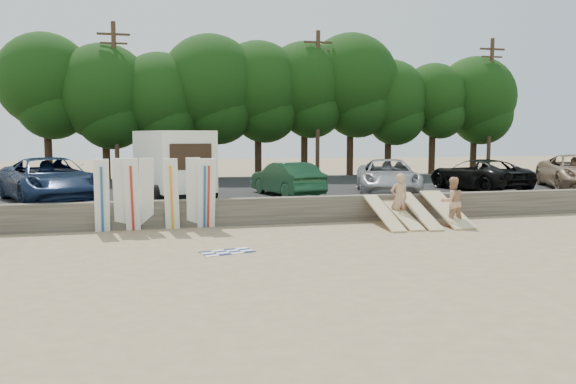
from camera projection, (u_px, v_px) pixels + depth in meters
The scene contains 28 objects.
ground at pixel (393, 233), 19.27m from camera, with size 120.00×120.00×0.00m, color tan.
seawall at pixel (362, 208), 22.12m from camera, with size 44.00×0.50×1.00m, color #6B6356.
parking_lot at pixel (310, 192), 29.40m from camera, with size 44.00×14.50×0.70m, color #282828.
treeline at pixel (271, 89), 35.40m from camera, with size 33.32×6.38×9.25m.
utility_poles at pixel (318, 101), 34.66m from camera, with size 25.80×0.26×9.00m.
box_trailer at pixel (173, 161), 23.43m from camera, with size 3.44×4.88×2.83m.
car_0 at pixel (50, 180), 22.30m from camera, with size 2.93×6.36×1.77m, color #12203F.
car_1 at pixel (287, 179), 24.57m from camera, with size 1.56×4.46×1.47m, color #173F24.
car_2 at pixel (388, 177), 25.23m from camera, with size 2.60×5.64×1.57m, color #9D9EA2.
car_3 at pixel (478, 175), 27.06m from camera, with size 2.49×5.40×1.50m, color black.
surfboard_upright_0 at pixel (102, 196), 19.23m from camera, with size 0.50×0.06×2.60m, color white.
surfboard_upright_1 at pixel (121, 195), 19.56m from camera, with size 0.50×0.06×2.60m, color white.
surfboard_upright_2 at pixel (132, 195), 19.52m from camera, with size 0.50×0.06×2.60m, color white.
surfboard_upright_3 at pixel (146, 194), 19.78m from camera, with size 0.50×0.06×2.60m, color white.
surfboard_upright_4 at pixel (171, 194), 19.81m from camera, with size 0.50×0.06×2.60m, color white.
surfboard_upright_5 at pixel (193, 193), 20.13m from camera, with size 0.50×0.06×2.60m, color white.
surfboard_upright_6 at pixel (205, 194), 20.07m from camera, with size 0.50×0.06×2.60m, color white.
surfboard_upright_7 at pixel (208, 193), 20.12m from camera, with size 0.50×0.06×2.60m, color white.
surfboard_low_0 at pixel (384, 213), 20.65m from camera, with size 0.56×3.00×0.07m, color #D0B783.
surfboard_low_1 at pixel (401, 214), 20.93m from camera, with size 0.56×3.00×0.07m, color #D0B783.
surfboard_low_2 at pixel (419, 211), 20.88m from camera, with size 0.56×3.00×0.07m, color #D0B783.
surfboard_low_3 at pixel (443, 209), 21.13m from camera, with size 0.56×3.00×0.07m, color #D0B783.
surfboard_low_4 at pixel (450, 209), 21.27m from camera, with size 0.56×3.00×0.07m, color #D0B783.
beachgoer_a at pixel (399, 199), 21.22m from camera, with size 0.70×0.46×1.92m, color tan.
beachgoer_b at pixel (452, 202), 20.59m from camera, with size 0.89×0.69×1.83m, color tan.
cooler at pixel (401, 219), 21.32m from camera, with size 0.38×0.30×0.32m, color #258A41.
gear_bag at pixel (395, 220), 21.51m from camera, with size 0.30×0.25×0.22m, color #C47517.
beach_towel at pixel (227, 252), 16.17m from camera, with size 1.50×1.50×0.00m, color white.
Camera 1 is at (-7.90, -17.68, 3.38)m, focal length 35.00 mm.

